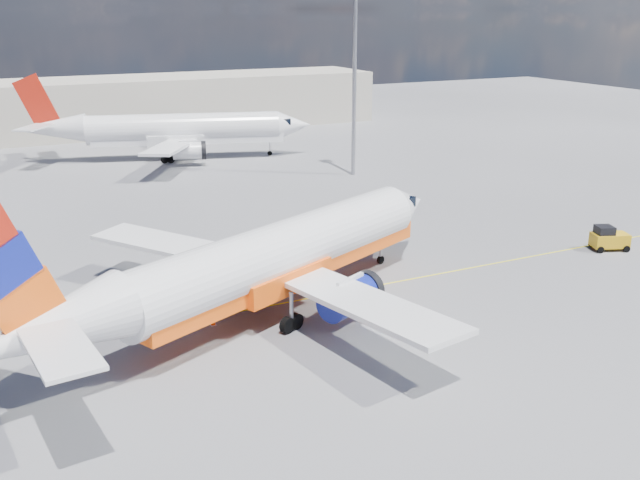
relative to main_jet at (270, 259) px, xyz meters
name	(u,v)px	position (x,y,z in m)	size (l,w,h in m)	color
ground	(363,309)	(5.44, -1.78, -3.58)	(240.00, 240.00, 0.00)	#5A5A5F
taxi_line	(341,292)	(5.44, 1.22, -3.58)	(70.00, 0.15, 0.01)	yellow
terminal_main	(152,104)	(10.44, 73.22, 0.42)	(70.00, 14.00, 8.00)	beige
main_jet	(270,259)	(0.00, 0.00, 0.00)	(34.76, 26.14, 10.75)	white
second_jet	(175,130)	(7.53, 49.39, -0.01)	(35.46, 27.03, 10.73)	white
gse_tug	(609,238)	(28.22, -0.13, -2.67)	(3.06, 2.47, 1.93)	black
traffic_cone	(213,321)	(-3.72, 0.03, -3.34)	(0.35, 0.35, 0.49)	white
floodlight_mast	(355,60)	(23.07, 31.80, 9.04)	(1.54, 1.54, 21.06)	#97979E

